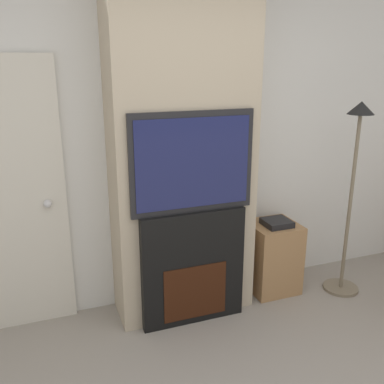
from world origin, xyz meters
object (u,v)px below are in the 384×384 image
at_px(television, 192,163).
at_px(fireplace, 192,267).
at_px(media_stand, 272,256).
at_px(floor_lamp, 353,180).

bearing_deg(television, fireplace, 90.00).
bearing_deg(media_stand, floor_lamp, -21.78).
relative_size(television, media_stand, 1.37).
xyz_separation_m(fireplace, television, (0.00, -0.00, 0.81)).
height_order(fireplace, media_stand, fireplace).
bearing_deg(floor_lamp, fireplace, 178.33).
bearing_deg(fireplace, media_stand, 13.06).
xyz_separation_m(fireplace, floor_lamp, (1.38, -0.04, 0.56)).
height_order(fireplace, floor_lamp, floor_lamp).
bearing_deg(television, floor_lamp, -1.58).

